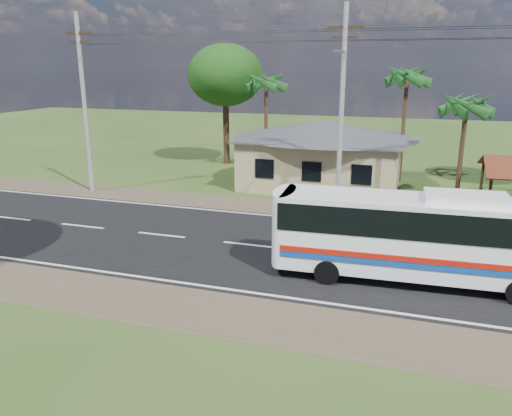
# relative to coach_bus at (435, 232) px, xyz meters

# --- Properties ---
(ground) EXTENTS (120.00, 120.00, 0.00)m
(ground) POSITION_rel_coach_bus_xyz_m (-7.82, 1.78, -2.03)
(ground) COLOR #284518
(ground) RESTS_ON ground
(road) EXTENTS (120.00, 16.00, 0.03)m
(road) POSITION_rel_coach_bus_xyz_m (-7.82, 1.78, -2.02)
(road) COLOR black
(road) RESTS_ON ground
(house) EXTENTS (12.40, 10.00, 5.00)m
(house) POSITION_rel_coach_bus_xyz_m (-6.82, 14.77, 0.62)
(house) COLOR tan
(house) RESTS_ON ground
(utility_poles) EXTENTS (32.80, 2.22, 11.00)m
(utility_poles) POSITION_rel_coach_bus_xyz_m (-5.15, 8.26, 3.74)
(utility_poles) COLOR #9E9E99
(utility_poles) RESTS_ON ground
(palm_near) EXTENTS (2.80, 2.80, 6.70)m
(palm_near) POSITION_rel_coach_bus_xyz_m (1.68, 12.78, 3.68)
(palm_near) COLOR #47301E
(palm_near) RESTS_ON ground
(palm_mid) EXTENTS (2.80, 2.80, 8.20)m
(palm_mid) POSITION_rel_coach_bus_xyz_m (-1.82, 17.28, 5.13)
(palm_mid) COLOR #47301E
(palm_mid) RESTS_ON ground
(palm_far) EXTENTS (2.80, 2.80, 7.70)m
(palm_far) POSITION_rel_coach_bus_xyz_m (-11.82, 17.78, 4.65)
(palm_far) COLOR #47301E
(palm_far) RESTS_ON ground
(tree_behind_house) EXTENTS (6.00, 6.00, 9.61)m
(tree_behind_house) POSITION_rel_coach_bus_xyz_m (-15.82, 19.78, 5.09)
(tree_behind_house) COLOR #47301E
(tree_behind_house) RESTS_ON ground
(coach_bus) EXTENTS (11.53, 3.01, 3.55)m
(coach_bus) POSITION_rel_coach_bus_xyz_m (0.00, 0.00, 0.00)
(coach_bus) COLOR white
(coach_bus) RESTS_ON ground
(motorcycle) EXTENTS (1.95, 0.99, 0.98)m
(motorcycle) POSITION_rel_coach_bus_xyz_m (3.76, 7.48, -1.54)
(motorcycle) COLOR black
(motorcycle) RESTS_ON ground
(person) EXTENTS (0.70, 0.54, 1.71)m
(person) POSITION_rel_coach_bus_xyz_m (0.92, 6.73, -1.17)
(person) COLOR navy
(person) RESTS_ON ground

